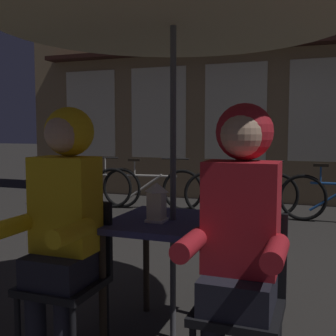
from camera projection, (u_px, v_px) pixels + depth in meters
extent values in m
cube|color=navy|center=(173.00, 223.00, 2.50)|extent=(0.72, 0.72, 0.04)
cylinder|color=#2D2319|center=(103.00, 294.00, 2.35)|extent=(0.04, 0.04, 0.70)
cylinder|color=#2D2319|center=(210.00, 311.00, 2.13)|extent=(0.04, 0.04, 0.70)
cylinder|color=#2D2319|center=(146.00, 262.00, 2.93)|extent=(0.04, 0.04, 0.70)
cylinder|color=#2D2319|center=(234.00, 272.00, 2.71)|extent=(0.04, 0.04, 0.70)
cylinder|color=#4C4C51|center=(173.00, 155.00, 2.46)|extent=(0.04, 0.04, 2.25)
cube|color=white|center=(157.00, 220.00, 2.44)|extent=(0.11, 0.11, 0.02)
cube|color=white|center=(157.00, 205.00, 2.44)|extent=(0.09, 0.09, 0.16)
pyramid|color=white|center=(157.00, 187.00, 2.43)|extent=(0.11, 0.11, 0.06)
cube|color=black|center=(63.00, 285.00, 2.28)|extent=(0.40, 0.40, 0.04)
cylinder|color=black|center=(18.00, 334.00, 2.20)|extent=(0.03, 0.03, 0.41)
cylinder|color=black|center=(106.00, 317.00, 2.40)|extent=(0.03, 0.03, 0.41)
cylinder|color=black|center=(56.00, 308.00, 2.52)|extent=(0.03, 0.03, 0.41)
cube|color=black|center=(81.00, 236.00, 2.43)|extent=(0.40, 0.03, 0.42)
cube|color=black|center=(238.00, 312.00, 1.95)|extent=(0.40, 0.40, 0.04)
cylinder|color=black|center=(211.00, 335.00, 2.19)|extent=(0.03, 0.03, 0.41)
cube|color=black|center=(246.00, 253.00, 2.10)|extent=(0.40, 0.03, 0.42)
cylinder|color=black|center=(65.00, 334.00, 2.15)|extent=(0.11, 0.11, 0.45)
cylinder|color=black|center=(36.00, 329.00, 2.21)|extent=(0.11, 0.11, 0.45)
cube|color=black|center=(63.00, 267.00, 2.27)|extent=(0.32, 0.36, 0.16)
cube|color=yellow|center=(66.00, 204.00, 2.28)|extent=(0.34, 0.22, 0.52)
cylinder|color=yellow|center=(72.00, 233.00, 2.02)|extent=(0.09, 0.30, 0.09)
cylinder|color=yellow|center=(11.00, 227.00, 2.14)|extent=(0.09, 0.30, 0.09)
sphere|color=tan|center=(64.00, 134.00, 2.24)|extent=(0.21, 0.21, 0.21)
sphere|color=yellow|center=(69.00, 132.00, 2.29)|extent=(0.27, 0.27, 0.27)
cube|color=black|center=(239.00, 291.00, 1.94)|extent=(0.32, 0.36, 0.16)
cube|color=red|center=(241.00, 217.00, 1.95)|extent=(0.34, 0.22, 0.52)
cylinder|color=red|center=(275.00, 253.00, 1.69)|extent=(0.09, 0.30, 0.09)
cylinder|color=red|center=(190.00, 244.00, 1.81)|extent=(0.09, 0.30, 0.09)
sphere|color=tan|center=(243.00, 134.00, 1.91)|extent=(0.21, 0.21, 0.21)
sphere|color=red|center=(245.00, 132.00, 1.96)|extent=(0.27, 0.27, 0.27)
cube|color=#937A56|center=(281.00, 25.00, 7.30)|extent=(10.00, 0.60, 6.20)
cube|color=#EAE5C6|center=(91.00, 114.00, 8.41)|extent=(1.10, 0.02, 1.70)
cube|color=#EAE5C6|center=(158.00, 113.00, 7.90)|extent=(1.10, 0.02, 1.70)
cube|color=#EAE5C6|center=(235.00, 112.00, 7.40)|extent=(1.10, 0.02, 1.70)
cube|color=#EAE5C6|center=(323.00, 110.00, 6.89)|extent=(1.10, 0.02, 1.70)
cube|color=#331914|center=(278.00, 44.00, 6.91)|extent=(9.00, 0.36, 0.08)
torus|color=black|center=(113.00, 188.00, 6.85)|extent=(0.66, 0.16, 0.66)
torus|color=black|center=(54.00, 186.00, 7.03)|extent=(0.66, 0.16, 0.66)
cylinder|color=#ADA89E|center=(83.00, 174.00, 6.92)|extent=(0.83, 0.18, 0.04)
cylinder|color=#ADA89E|center=(76.00, 185.00, 6.95)|extent=(0.60, 0.14, 0.44)
cylinder|color=#ADA89E|center=(67.00, 167.00, 6.96)|extent=(0.02, 0.02, 0.24)
cube|color=black|center=(66.00, 159.00, 6.94)|extent=(0.21, 0.11, 0.04)
cylinder|color=#ADA89E|center=(105.00, 166.00, 6.83)|extent=(0.02, 0.02, 0.28)
cylinder|color=black|center=(105.00, 158.00, 6.82)|extent=(0.44, 0.10, 0.02)
torus|color=black|center=(183.00, 190.00, 6.58)|extent=(0.66, 0.12, 0.66)
torus|color=black|center=(122.00, 188.00, 6.84)|extent=(0.66, 0.12, 0.66)
cylinder|color=#ADA89E|center=(152.00, 176.00, 6.69)|extent=(0.84, 0.12, 0.04)
cylinder|color=#ADA89E|center=(144.00, 187.00, 6.74)|extent=(0.61, 0.10, 0.44)
cylinder|color=#ADA89E|center=(135.00, 168.00, 6.75)|extent=(0.02, 0.02, 0.24)
cube|color=black|center=(135.00, 160.00, 6.74)|extent=(0.21, 0.10, 0.04)
cylinder|color=#ADA89E|center=(175.00, 168.00, 6.58)|extent=(0.02, 0.02, 0.28)
cylinder|color=black|center=(175.00, 159.00, 6.57)|extent=(0.44, 0.07, 0.02)
torus|color=black|center=(276.00, 195.00, 6.09)|extent=(0.65, 0.20, 0.66)
torus|color=black|center=(206.00, 194.00, 6.22)|extent=(0.65, 0.20, 0.66)
cylinder|color=#B78419|center=(241.00, 180.00, 6.14)|extent=(0.82, 0.22, 0.04)
cylinder|color=#B78419|center=(232.00, 192.00, 6.17)|extent=(0.60, 0.17, 0.44)
cylinder|color=#B78419|center=(222.00, 172.00, 6.16)|extent=(0.02, 0.02, 0.24)
cube|color=black|center=(222.00, 163.00, 6.15)|extent=(0.21, 0.12, 0.04)
cylinder|color=#B78419|center=(268.00, 171.00, 6.07)|extent=(0.02, 0.02, 0.28)
cylinder|color=black|center=(268.00, 161.00, 6.06)|extent=(0.43, 0.12, 0.02)
torus|color=black|center=(303.00, 198.00, 5.86)|extent=(0.66, 0.06, 0.66)
cylinder|color=#1E4C93|center=(333.00, 197.00, 5.72)|extent=(0.61, 0.04, 0.44)
cylinder|color=#1E4C93|center=(321.00, 174.00, 5.75)|extent=(0.02, 0.02, 0.24)
cube|color=black|center=(321.00, 165.00, 5.74)|extent=(0.20, 0.08, 0.04)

